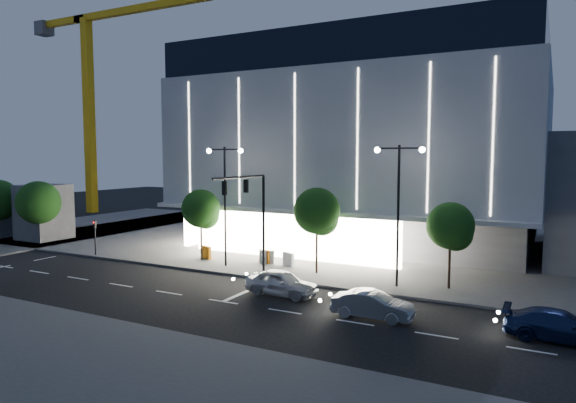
# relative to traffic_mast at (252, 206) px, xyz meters

# --- Properties ---
(ground) EXTENTS (160.00, 160.00, 0.00)m
(ground) POSITION_rel_traffic_mast_xyz_m (-1.00, -3.34, -5.03)
(ground) COLOR black
(ground) RESTS_ON ground
(sidewalk_museum) EXTENTS (70.00, 40.00, 0.15)m
(sidewalk_museum) POSITION_rel_traffic_mast_xyz_m (4.00, 20.66, -4.95)
(sidewalk_museum) COLOR #474747
(sidewalk_museum) RESTS_ON ground
(sidewalk_near) EXTENTS (70.00, 10.00, 0.15)m
(sidewalk_near) POSITION_rel_traffic_mast_xyz_m (4.00, -15.34, -4.95)
(sidewalk_near) COLOR #474747
(sidewalk_near) RESTS_ON ground
(sidewalk_west) EXTENTS (16.00, 50.00, 0.15)m
(sidewalk_west) POSITION_rel_traffic_mast_xyz_m (-31.00, 6.66, -4.95)
(sidewalk_west) COLOR #474747
(sidewalk_west) RESTS_ON ground
(museum) EXTENTS (30.00, 25.80, 18.00)m
(museum) POSITION_rel_traffic_mast_xyz_m (1.98, 18.97, 4.25)
(museum) COLOR #4C4C51
(museum) RESTS_ON ground
(traffic_mast) EXTENTS (0.33, 5.89, 7.07)m
(traffic_mast) POSITION_rel_traffic_mast_xyz_m (0.00, 0.00, 0.00)
(traffic_mast) COLOR black
(traffic_mast) RESTS_ON ground
(street_lamp_west) EXTENTS (3.16, 0.36, 9.00)m
(street_lamp_west) POSITION_rel_traffic_mast_xyz_m (-4.00, 2.66, 0.93)
(street_lamp_west) COLOR black
(street_lamp_west) RESTS_ON ground
(street_lamp_east) EXTENTS (3.16, 0.36, 9.00)m
(street_lamp_east) POSITION_rel_traffic_mast_xyz_m (9.00, 2.66, 0.93)
(street_lamp_east) COLOR black
(street_lamp_east) RESTS_ON ground
(ped_signal_far) EXTENTS (0.22, 0.24, 3.00)m
(ped_signal_far) POSITION_rel_traffic_mast_xyz_m (-16.00, 1.16, -3.14)
(ped_signal_far) COLOR black
(ped_signal_far) RESTS_ON ground
(tower_crane) EXTENTS (32.00, 2.00, 28.50)m
(tower_crane) POSITION_rel_traffic_mast_xyz_m (-41.92, 24.66, 15.48)
(tower_crane) COLOR gold
(tower_crane) RESTS_ON ground
(tree_left) EXTENTS (3.02, 3.02, 5.72)m
(tree_left) POSITION_rel_traffic_mast_xyz_m (-6.97, 3.68, -0.99)
(tree_left) COLOR black
(tree_left) RESTS_ON ground
(tree_mid) EXTENTS (3.25, 3.25, 6.15)m
(tree_mid) POSITION_rel_traffic_mast_xyz_m (3.03, 3.68, -0.69)
(tree_mid) COLOR black
(tree_mid) RESTS_ON ground
(tree_right) EXTENTS (2.91, 2.91, 5.51)m
(tree_right) POSITION_rel_traffic_mast_xyz_m (12.03, 3.68, -1.14)
(tree_right) COLOR black
(tree_right) RESTS_ON ground
(car_lead) EXTENTS (4.60, 2.07, 1.54)m
(car_lead) POSITION_rel_traffic_mast_xyz_m (3.34, -2.14, -4.26)
(car_lead) COLOR #AEB1B6
(car_lead) RESTS_ON ground
(car_second) EXTENTS (4.23, 1.57, 1.38)m
(car_second) POSITION_rel_traffic_mast_xyz_m (9.54, -3.73, -4.34)
(car_second) COLOR #A5A8AD
(car_second) RESTS_ON ground
(car_third) EXTENTS (4.78, 1.98, 1.38)m
(car_third) POSITION_rel_traffic_mast_xyz_m (18.06, -2.94, -4.34)
(car_third) COLOR #132049
(car_third) RESTS_ON ground
(barrier_a) EXTENTS (1.10, 0.69, 1.00)m
(barrier_a) POSITION_rel_traffic_mast_xyz_m (-6.87, 4.15, -4.38)
(barrier_a) COLOR orange
(barrier_a) RESTS_ON sidewalk_museum
(barrier_b) EXTENTS (1.12, 0.58, 1.00)m
(barrier_b) POSITION_rel_traffic_mast_xyz_m (-1.63, 4.76, -4.38)
(barrier_b) COLOR silver
(barrier_b) RESTS_ON sidewalk_museum
(barrier_c) EXTENTS (1.12, 0.61, 1.00)m
(barrier_c) POSITION_rel_traffic_mast_xyz_m (-1.90, 4.87, -4.38)
(barrier_c) COLOR orange
(barrier_c) RESTS_ON sidewalk_museum
(barrier_d) EXTENTS (1.11, 0.68, 1.00)m
(barrier_d) POSITION_rel_traffic_mast_xyz_m (0.18, 4.78, -4.38)
(barrier_d) COLOR silver
(barrier_d) RESTS_ON sidewalk_museum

